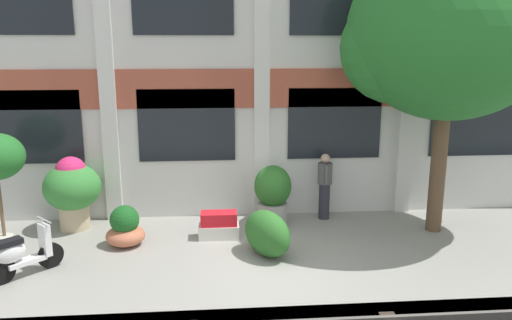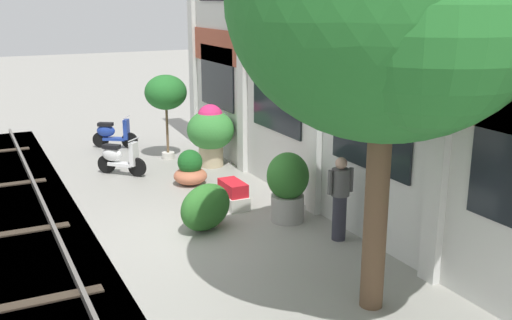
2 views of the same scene
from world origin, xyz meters
name	(u,v)px [view 1 (image 1 of 2)]	position (x,y,z in m)	size (l,w,h in m)	color
ground_plane	(274,260)	(0.00, 0.00, 0.00)	(80.00, 80.00, 0.00)	gray
apartment_facade	(261,49)	(0.00, 2.97, 3.99)	(14.45, 0.64, 8.02)	silver
broadleaf_tree	(449,35)	(3.78, 1.34, 4.28)	(4.45, 4.24, 6.28)	brown
potted_plant_wide_bowl	(125,228)	(-3.01, 1.03, 0.36)	(0.81, 0.81, 0.86)	#B76647
potted_plant_stone_basin	(72,188)	(-4.32, 2.11, 0.96)	(1.26, 1.26, 1.68)	tan
potted_plant_square_trough	(219,226)	(-1.06, 1.29, 0.27)	(0.87, 0.46, 0.57)	beige
potted_plant_fluted_column	(273,193)	(0.19, 1.94, 0.77)	(0.85, 0.85, 1.42)	gray
scooter_second_parked	(22,254)	(-4.59, -0.31, 0.44)	(1.05, 1.03, 0.98)	black
resident_by_doorway	(325,184)	(1.48, 2.32, 0.85)	(0.34, 0.53, 1.59)	#282833
topiary_hedge	(267,233)	(-0.11, 0.28, 0.45)	(1.23, 0.70, 0.91)	#286023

